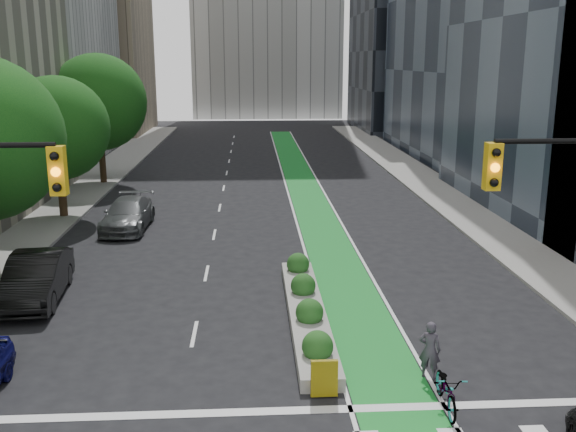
{
  "coord_description": "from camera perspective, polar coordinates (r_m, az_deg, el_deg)",
  "views": [
    {
      "loc": [
        -0.61,
        -13.17,
        8.54
      ],
      "look_at": [
        0.71,
        9.46,
        3.0
      ],
      "focal_mm": 40.0,
      "sensor_mm": 36.0,
      "label": 1
    }
  ],
  "objects": [
    {
      "name": "sidewalk_left",
      "position": [
        40.66,
        -19.23,
        0.94
      ],
      "size": [
        3.6,
        90.0,
        0.15
      ],
      "primitive_type": "cube",
      "color": "gray",
      "rests_on": "ground"
    },
    {
      "name": "sidewalk_right",
      "position": [
        41.02,
        14.35,
        1.39
      ],
      "size": [
        3.6,
        90.0,
        0.15
      ],
      "primitive_type": "cube",
      "color": "gray",
      "rests_on": "ground"
    },
    {
      "name": "bike_lane_paint",
      "position": [
        44.15,
        1.42,
        2.58
      ],
      "size": [
        2.2,
        70.0,
        0.01
      ],
      "primitive_type": "cube",
      "color": "#17822A",
      "rests_on": "ground"
    },
    {
      "name": "building_tan_far",
      "position": [
        81.63,
        -17.81,
        16.24
      ],
      "size": [
        14.0,
        16.0,
        26.0
      ],
      "primitive_type": "cube",
      "color": "tan",
      "rests_on": "ground"
    },
    {
      "name": "building_dark_end",
      "position": [
        83.92,
        11.4,
        17.2
      ],
      "size": [
        14.0,
        18.0,
        28.0
      ],
      "primitive_type": "cube",
      "color": "black",
      "rests_on": "ground"
    },
    {
      "name": "tree_midfar",
      "position": [
        36.84,
        -19.87,
        7.33
      ],
      "size": [
        5.6,
        5.6,
        7.76
      ],
      "color": "black",
      "rests_on": "ground"
    },
    {
      "name": "tree_far",
      "position": [
        46.43,
        -16.5,
        9.66
      ],
      "size": [
        6.6,
        6.6,
        9.0
      ],
      "color": "black",
      "rests_on": "ground"
    },
    {
      "name": "median_planter",
      "position": [
        21.87,
        1.67,
        -8.2
      ],
      "size": [
        1.2,
        10.26,
        1.1
      ],
      "color": "gray",
      "rests_on": "ground"
    },
    {
      "name": "bicycle",
      "position": [
        17.06,
        13.92,
        -14.72
      ],
      "size": [
        0.83,
        2.04,
        1.05
      ],
      "primitive_type": "imported",
      "rotation": [
        0.0,
        0.0,
        -0.07
      ],
      "color": "gray",
      "rests_on": "ground"
    },
    {
      "name": "cyclist",
      "position": [
        18.3,
        12.49,
        -11.53
      ],
      "size": [
        0.71,
        0.61,
        1.65
      ],
      "primitive_type": "imported",
      "rotation": [
        0.0,
        0.0,
        2.71
      ],
      "color": "#38343E",
      "rests_on": "ground"
    },
    {
      "name": "parked_car_left_mid",
      "position": [
        25.04,
        -21.49,
        -5.14
      ],
      "size": [
        2.24,
        5.3,
        1.7
      ],
      "primitive_type": "imported",
      "rotation": [
        0.0,
        0.0,
        0.09
      ],
      "color": "black",
      "rests_on": "ground"
    },
    {
      "name": "parked_car_left_far",
      "position": [
        34.09,
        -14.05,
        0.15
      ],
      "size": [
        2.29,
        5.39,
        1.55
      ],
      "primitive_type": "imported",
      "rotation": [
        0.0,
        0.0,
        -0.02
      ],
      "color": "#505254",
      "rests_on": "ground"
    }
  ]
}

